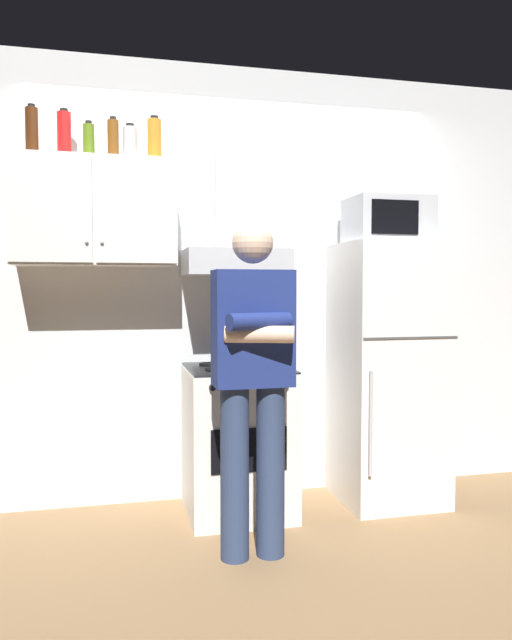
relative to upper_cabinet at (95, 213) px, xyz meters
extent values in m
plane|color=olive|center=(0.85, -0.37, -1.75)|extent=(7.00, 7.00, 0.00)
cube|color=white|center=(0.85, 0.23, -0.40)|extent=(4.80, 0.10, 2.70)
cube|color=silver|center=(0.00, 0.01, 0.00)|extent=(0.90, 0.34, 0.60)
cube|color=silver|center=(-0.22, -0.17, 0.00)|extent=(0.43, 0.01, 0.58)
cube|color=silver|center=(0.22, -0.17, 0.00)|extent=(0.43, 0.01, 0.58)
sphere|color=#B2B2B7|center=(-0.04, -0.18, -0.18)|extent=(0.02, 0.02, 0.02)
sphere|color=#B2B2B7|center=(0.04, -0.18, -0.18)|extent=(0.02, 0.02, 0.02)
cube|color=white|center=(0.80, -0.12, -1.32)|extent=(0.60, 0.60, 0.85)
cube|color=black|center=(0.80, -0.12, -0.89)|extent=(0.59, 0.59, 0.01)
cube|color=black|center=(0.80, -0.43, -1.30)|extent=(0.42, 0.01, 0.24)
cylinder|color=black|center=(0.67, -0.24, -0.88)|extent=(0.16, 0.16, 0.01)
cylinder|color=black|center=(0.93, -0.24, -0.88)|extent=(0.16, 0.16, 0.01)
cylinder|color=black|center=(0.67, 0.00, -0.88)|extent=(0.16, 0.16, 0.01)
cylinder|color=black|center=(0.93, 0.00, -0.88)|extent=(0.16, 0.16, 0.01)
cylinder|color=black|center=(0.60, -0.44, -0.95)|extent=(0.04, 0.02, 0.04)
cylinder|color=black|center=(0.73, -0.44, -0.95)|extent=(0.04, 0.02, 0.04)
cylinder|color=black|center=(0.87, -0.44, -0.95)|extent=(0.04, 0.02, 0.04)
cylinder|color=black|center=(1.00, -0.44, -0.95)|extent=(0.04, 0.02, 0.04)
cube|color=#B7BABF|center=(0.80, -0.04, -0.27)|extent=(0.60, 0.44, 0.15)
cube|color=#B7BABF|center=(0.80, 0.10, 0.10)|extent=(0.20, 0.16, 0.60)
cube|color=white|center=(1.75, -0.12, -0.95)|extent=(0.60, 0.60, 1.60)
cube|color=#4C4C4C|center=(1.75, -0.43, -0.71)|extent=(0.59, 0.01, 0.01)
cylinder|color=silver|center=(1.50, -0.44, -1.19)|extent=(0.02, 0.02, 0.60)
cube|color=#B7BABF|center=(1.75, -0.10, -0.01)|extent=(0.48, 0.36, 0.28)
cube|color=black|center=(1.71, -0.29, -0.01)|extent=(0.30, 0.01, 0.20)
cylinder|color=navy|center=(0.66, -0.72, -1.32)|extent=(0.14, 0.14, 0.85)
cylinder|color=navy|center=(0.84, -0.72, -1.32)|extent=(0.14, 0.14, 0.85)
cube|color=navy|center=(0.75, -0.72, -0.62)|extent=(0.38, 0.20, 0.56)
cylinder|color=navy|center=(0.75, -0.86, -0.58)|extent=(0.33, 0.17, 0.08)
cylinder|color=beige|center=(0.75, -0.86, -0.64)|extent=(0.33, 0.17, 0.08)
sphere|color=beige|center=(0.75, -0.72, -0.21)|extent=(0.20, 0.20, 0.20)
cylinder|color=brown|center=(0.11, 0.01, 0.41)|extent=(0.06, 0.06, 0.23)
cylinder|color=black|center=(0.11, 0.01, 0.54)|extent=(0.04, 0.04, 0.02)
cylinder|color=#4C6B19|center=(-0.03, 0.04, 0.40)|extent=(0.06, 0.06, 0.20)
cylinder|color=black|center=(-0.03, 0.04, 0.51)|extent=(0.04, 0.04, 0.02)
cylinder|color=#47230F|center=(-0.33, -0.02, 0.43)|extent=(0.07, 0.07, 0.26)
cylinder|color=black|center=(-0.33, -0.02, 0.57)|extent=(0.04, 0.04, 0.02)
cylinder|color=#B7721E|center=(0.34, -0.01, 0.42)|extent=(0.08, 0.08, 0.24)
cylinder|color=black|center=(0.34, -0.01, 0.55)|extent=(0.04, 0.04, 0.02)
cylinder|color=red|center=(-0.16, 0.04, 0.43)|extent=(0.08, 0.08, 0.26)
cylinder|color=black|center=(-0.16, 0.04, 0.57)|extent=(0.04, 0.04, 0.02)
cylinder|color=#B2B5BA|center=(0.20, 0.02, 0.40)|extent=(0.08, 0.08, 0.20)
cylinder|color=black|center=(0.20, 0.02, 0.51)|extent=(0.05, 0.05, 0.02)
camera|label=1|loc=(0.10, -3.54, -0.43)|focal=33.64mm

